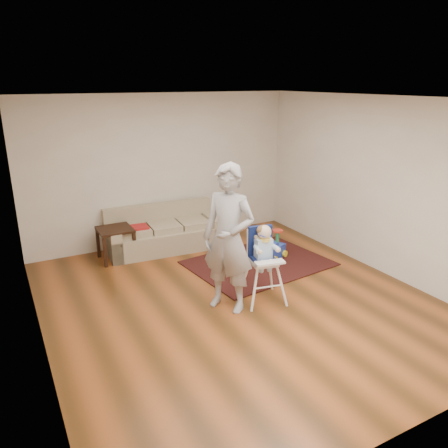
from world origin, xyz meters
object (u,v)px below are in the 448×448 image
sofa (164,229)px  side_table (116,244)px  ride_on_toy (273,245)px  high_chair (263,265)px  adult (229,239)px  toy_ball (237,275)px

sofa → side_table: 0.89m
ride_on_toy → high_chair: high_chair is taller
adult → ride_on_toy: bearing=92.7°
side_table → ride_on_toy: size_ratio=1.19×
sofa → toy_ball: size_ratio=13.13×
ride_on_toy → high_chair: (-0.96, -1.16, 0.28)m
ride_on_toy → high_chair: bearing=-153.3°
side_table → ride_on_toy: bearing=-27.6°
sofa → adult: size_ratio=1.05×
sofa → ride_on_toy: (1.47, -1.29, -0.14)m
side_table → adult: (0.88, -2.34, 0.70)m
toy_ball → ride_on_toy: bearing=25.7°
sofa → high_chair: 2.51m
side_table → adult: size_ratio=0.28×
sofa → side_table: (-0.88, -0.06, -0.11)m
high_chair → adult: adult is taller
toy_ball → adult: size_ratio=0.08×
sofa → high_chair: (0.51, -2.45, 0.14)m
sofa → adult: 2.47m
side_table → toy_ball: size_ratio=3.55×
ride_on_toy → toy_ball: (-0.96, -0.46, -0.16)m
side_table → adult: adult is taller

